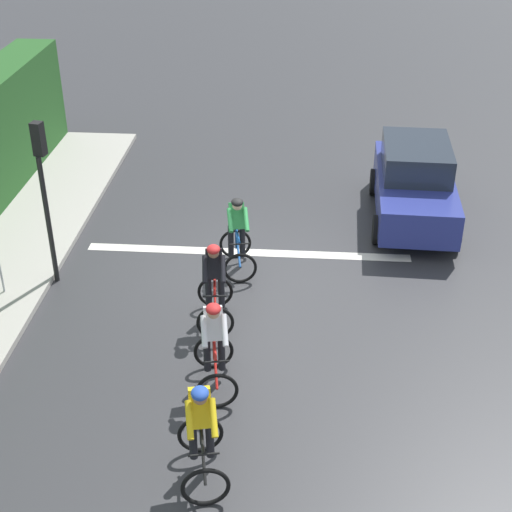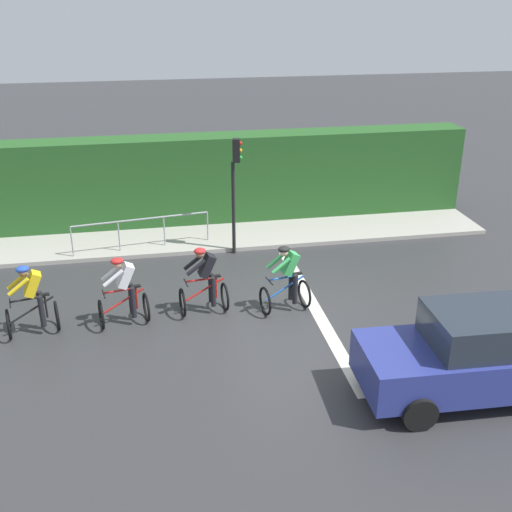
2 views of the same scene
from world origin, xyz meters
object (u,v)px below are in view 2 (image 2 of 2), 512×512
object	(u,v)px
cyclist_mid	(205,282)
traffic_light_near_crossing	(235,179)
car_navy	(474,354)
cyclist_fourth	(287,280)
cyclist_lead	(32,301)
pedestrian_railing_kerbside	(141,226)
cyclist_second	(124,293)

from	to	relation	value
cyclist_mid	traffic_light_near_crossing	distance (m)	3.87
cyclist_mid	car_navy	world-z (taller)	car_navy
cyclist_fourth	traffic_light_near_crossing	xyz separation A→B (m)	(3.61, 0.66, 1.43)
cyclist_lead	cyclist_fourth	size ratio (longest dim) A/B	1.00
cyclist_lead	cyclist_mid	xyz separation A→B (m)	(0.29, -3.82, 0.00)
cyclist_mid	car_navy	distance (m)	6.13
cyclist_fourth	car_navy	bearing A→B (deg)	-145.31
traffic_light_near_crossing	cyclist_mid	bearing A→B (deg)	159.83
car_navy	pedestrian_railing_kerbside	bearing A→B (deg)	36.64
car_navy	pedestrian_railing_kerbside	size ratio (longest dim) A/B	1.07
cyclist_second	pedestrian_railing_kerbside	bearing A→B (deg)	-5.89
cyclist_second	pedestrian_railing_kerbside	xyz separation A→B (m)	(4.19, -0.43, 0.00)
cyclist_second	car_navy	xyz separation A→B (m)	(-3.86, -6.41, 0.08)
cyclist_second	cyclist_fourth	distance (m)	3.75
cyclist_lead	pedestrian_railing_kerbside	world-z (taller)	cyclist_lead
cyclist_fourth	pedestrian_railing_kerbside	bearing A→B (deg)	38.35
traffic_light_near_crossing	pedestrian_railing_kerbside	xyz separation A→B (m)	(0.58, 2.65, -1.42)
car_navy	pedestrian_railing_kerbside	world-z (taller)	car_navy
cyclist_lead	traffic_light_near_crossing	world-z (taller)	traffic_light_near_crossing
cyclist_fourth	car_navy	world-z (taller)	car_navy
car_navy	traffic_light_near_crossing	distance (m)	8.28
car_navy	cyclist_mid	bearing A→B (deg)	48.24
cyclist_fourth	cyclist_lead	bearing A→B (deg)	90.55
cyclist_fourth	traffic_light_near_crossing	bearing A→B (deg)	10.42
pedestrian_railing_kerbside	traffic_light_near_crossing	bearing A→B (deg)	-102.39
cyclist_lead	car_navy	xyz separation A→B (m)	(-3.79, -8.39, 0.08)
car_navy	pedestrian_railing_kerbside	xyz separation A→B (m)	(8.04, 5.98, -0.07)
cyclist_fourth	car_navy	xyz separation A→B (m)	(-3.85, -2.66, 0.08)
cyclist_second	traffic_light_near_crossing	bearing A→B (deg)	-40.58
cyclist_lead	traffic_light_near_crossing	xyz separation A→B (m)	(3.67, -5.06, 1.43)
cyclist_mid	car_navy	xyz separation A→B (m)	(-4.08, -4.57, 0.08)
cyclist_mid	cyclist_fourth	distance (m)	1.92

